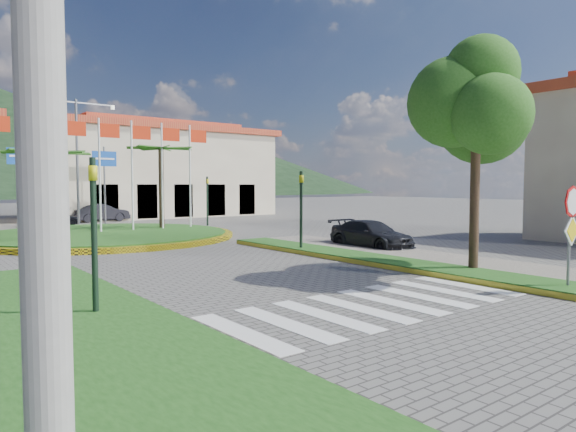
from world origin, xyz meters
TOP-DOWN VIEW (x-y plane):
  - ground at (0.00, 0.00)m, footprint 160.00×160.00m
  - verge_right at (4.80, 2.00)m, footprint 1.60×28.00m
  - median_left at (-6.50, 6.00)m, footprint 5.00×14.00m
  - crosswalk at (0.00, 4.00)m, footprint 8.00×3.00m
  - roundabout_island at (0.00, 22.00)m, footprint 12.70×12.70m
  - stop_sign at (4.90, 1.96)m, footprint 0.80×0.11m
  - deciduous_tree at (5.50, 5.00)m, footprint 3.60×3.60m
  - traffic_light_left at (-5.20, 6.50)m, footprint 0.15×0.18m
  - traffic_light_right at (4.50, 12.00)m, footprint 0.15×0.18m
  - traffic_light_far at (8.00, 26.00)m, footprint 0.18×0.15m
  - direction_sign_west at (-2.00, 30.97)m, footprint 1.60×0.14m
  - direction_sign_east at (3.00, 30.97)m, footprint 1.60×0.14m
  - street_lamp_centre at (1.00, 30.00)m, footprint 4.80×0.16m
  - building_right at (10.00, 38.00)m, footprint 19.08×9.54m
  - hill_far_east at (70.00, 135.00)m, footprint 120.00×120.00m
  - car_dark_a at (-0.15, 31.56)m, footprint 3.51×1.95m
  - car_dark_b at (3.59, 33.78)m, footprint 4.00×1.61m
  - car_side_right at (7.50, 11.03)m, footprint 1.78×4.09m

SIDE VIEW (x-z plane):
  - ground at x=0.00m, z-range 0.00..0.00m
  - crosswalk at x=0.00m, z-range 0.00..0.01m
  - verge_right at x=4.80m, z-range 0.00..0.18m
  - median_left at x=-6.50m, z-range 0.00..0.18m
  - roundabout_island at x=0.00m, z-range -2.82..3.18m
  - car_dark_a at x=-0.15m, z-range 0.00..1.13m
  - car_side_right at x=7.50m, z-range 0.00..1.17m
  - car_dark_b at x=3.59m, z-range 0.00..1.29m
  - stop_sign at x=4.90m, z-range 0.47..3.12m
  - traffic_light_left at x=-5.20m, z-range 0.34..3.54m
  - traffic_light_right at x=4.50m, z-range 0.34..3.54m
  - traffic_light_far at x=8.00m, z-range 0.34..3.54m
  - direction_sign_west at x=-2.00m, z-range 0.93..6.13m
  - direction_sign_east at x=3.00m, z-range 0.93..6.13m
  - building_right at x=10.00m, z-range -0.12..7.93m
  - street_lamp_centre at x=1.00m, z-range 0.50..8.50m
  - deciduous_tree at x=5.50m, z-range 1.78..8.58m
  - hill_far_east at x=70.00m, z-range 0.00..18.00m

